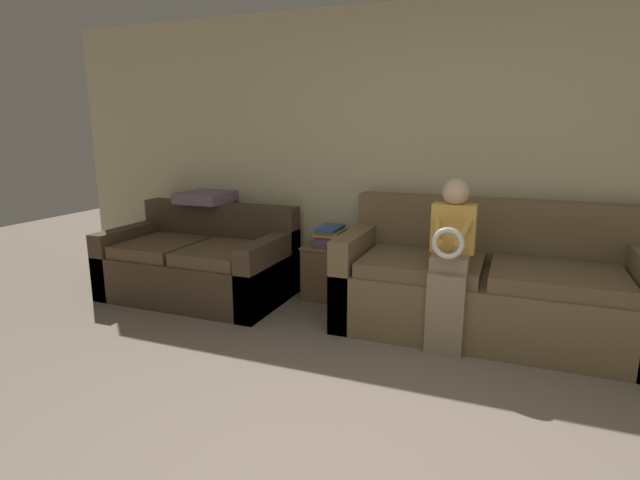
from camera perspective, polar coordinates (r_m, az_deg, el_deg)
name	(u,v)px	position (r m, az deg, el deg)	size (l,w,h in m)	color
wall_back	(454,159)	(4.38, 15.05, 8.91)	(7.84, 0.06, 2.55)	beige
couch_main	(486,287)	(4.01, 18.44, -5.17)	(2.19, 0.95, 0.98)	brown
couch_side	(201,264)	(4.76, -13.45, -2.69)	(1.63, 0.97, 0.82)	#473828
child_left_seated	(450,256)	(3.55, 14.69, -1.80)	(0.30, 0.38, 1.20)	gray
side_shelf	(329,271)	(4.57, 1.07, -3.56)	(0.44, 0.39, 0.49)	brown
book_stack	(330,236)	(4.49, 1.16, 0.47)	(0.24, 0.31, 0.18)	#4C4C56
throw_pillow	(206,197)	(5.01, -12.94, 4.79)	(0.46, 0.46, 0.10)	slate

